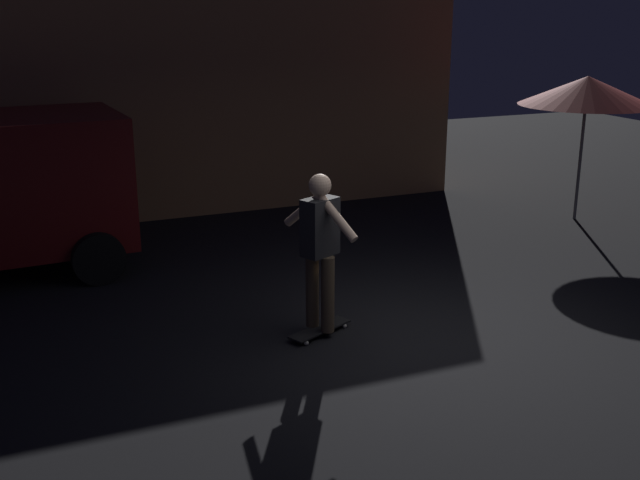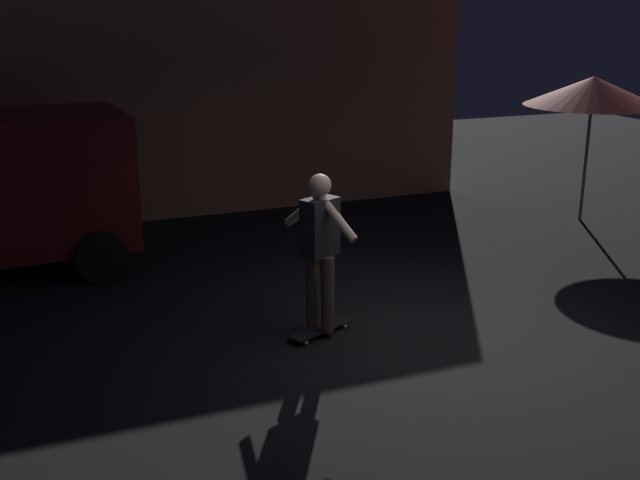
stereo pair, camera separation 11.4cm
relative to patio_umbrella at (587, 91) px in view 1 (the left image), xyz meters
name	(u,v)px [view 1 (the left image)]	position (x,y,z in m)	size (l,w,h in m)	color
ground_plane	(442,344)	(-4.57, -3.37, -2.07)	(28.00, 28.00, 0.00)	black
low_building	(159,100)	(-5.87, 4.15, -0.33)	(9.94, 3.19, 3.49)	tan
patio_umbrella	(587,91)	(0.00, 0.00, 0.00)	(2.10, 2.10, 2.30)	slate
skateboard_ridden	(320,329)	(-5.64, -2.65, -2.02)	(0.79, 0.51, 0.07)	black
skater	(320,241)	(-5.64, -2.65, -1.04)	(0.49, 0.93, 1.67)	brown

